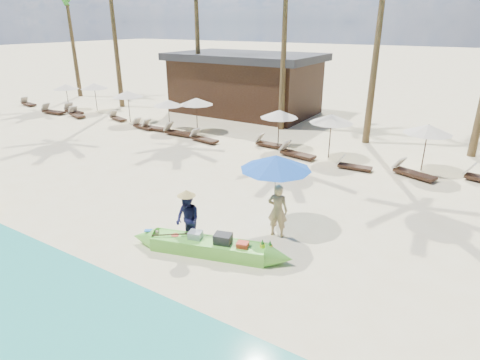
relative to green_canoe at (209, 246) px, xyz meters
The scene contains 29 objects.
ground 1.53m from the green_canoe, behind, with size 240.00×240.00×0.00m, color #F4E6B4.
wet_sand_strip 4.97m from the green_canoe, 107.42° to the right, with size 240.00×4.50×0.01m, color tan.
green_canoe is the anchor object (origin of this frame).
tourist 2.45m from the green_canoe, 59.19° to the left, with size 0.64×0.42×1.76m, color tan.
vendor_green 1.04m from the green_canoe, behind, with size 0.83×0.64×1.70m, color #151539.
blue_umbrella 3.38m from the green_canoe, 72.65° to the left, with size 2.30×2.30×2.48m.
resort_parasol_0 24.47m from the green_canoe, 152.56° to the left, with size 1.91×1.91×1.97m.
lounger_0_left 27.97m from the green_canoe, 157.94° to the left, with size 1.81×0.78×0.59m.
lounger_0_right 23.41m from the green_canoe, 155.83° to the left, with size 2.02×0.79×0.67m.
resort_parasol_1 22.93m from the green_canoe, 148.07° to the left, with size 2.04×2.04×2.10m.
lounger_1_left 22.62m from the green_canoe, 152.54° to the left, with size 2.06×0.98×0.67m.
lounger_1_right 21.37m from the green_canoe, 152.50° to the left, with size 1.93×1.09×0.63m.
resort_parasol_2 18.15m from the green_canoe, 143.32° to the left, with size 2.05×2.05×2.12m.
lounger_2_left 18.94m from the green_canoe, 145.61° to the left, with size 1.72×0.93×0.56m.
resort_parasol_3 15.08m from the green_canoe, 135.47° to the left, with size 1.86×1.86×1.91m.
lounger_3_left 15.86m from the green_canoe, 141.46° to the left, with size 1.77×0.75×0.58m.
lounger_3_right 15.23m from the green_canoe, 139.13° to the left, with size 1.79×0.60×0.60m.
resort_parasol_4 14.33m from the green_canoe, 128.85° to the left, with size 2.06×2.06×2.12m.
lounger_4_left 13.61m from the green_canoe, 133.96° to the left, with size 1.97×0.68×0.66m.
lounger_4_right 11.99m from the green_canoe, 127.60° to the left, with size 1.88×0.80×0.62m.
resort_parasol_5 11.20m from the green_canoe, 106.18° to the left, with size 2.03×2.03×2.09m.
lounger_5_left 11.16m from the green_canoe, 108.74° to the left, with size 1.83×0.61×0.61m.
resort_parasol_6 10.66m from the green_canoe, 90.93° to the left, with size 2.16×2.16×2.22m.
lounger_6_left 9.88m from the green_canoe, 99.54° to the left, with size 1.99×0.88×0.65m.
lounger_6_right 9.55m from the green_canoe, 81.72° to the left, with size 1.65×0.63×0.55m.
resort_parasol_7 11.84m from the green_canoe, 69.27° to the left, with size 2.11×2.11×2.18m.
lounger_7_left 10.64m from the green_canoe, 68.44° to the left, with size 1.99×1.18×0.65m.
palm_0 31.49m from the green_canoe, 148.91° to the left, with size 2.08×2.08×9.90m.
pavilion_west 20.23m from the green_canoe, 118.11° to the left, with size 10.80×6.60×4.30m.
Camera 1 is at (7.68, -8.51, 6.40)m, focal length 30.00 mm.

